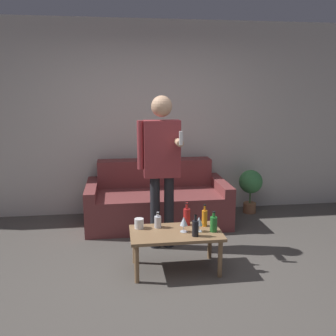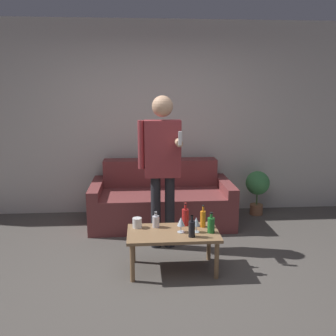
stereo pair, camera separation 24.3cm
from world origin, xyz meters
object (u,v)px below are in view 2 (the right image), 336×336
Objects in this scene: coffee_table at (173,237)px; person_standing_front at (162,159)px; couch at (161,201)px; bottle_orange at (211,225)px.

person_standing_front is at bearing 97.10° from coffee_table.
person_standing_front reaches higher than couch.
bottle_orange is (0.40, -1.46, 0.19)m from couch.
bottle_orange is 0.93m from person_standing_front.
coffee_table is at bearing -88.61° from couch.
couch is at bearing 87.46° from person_standing_front.
couch is 1.09× the size of person_standing_front.
couch reaches higher than bottle_orange.
couch is at bearing 91.39° from coffee_table.
person_standing_front reaches higher than bottle_orange.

